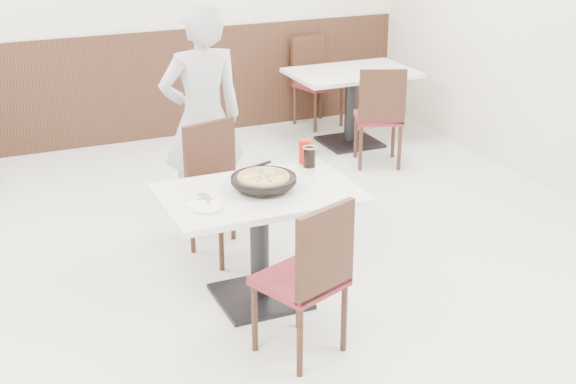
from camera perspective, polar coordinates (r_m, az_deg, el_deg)
name	(u,v)px	position (r m, az deg, el deg)	size (l,w,h in m)	color
floor	(259,292)	(5.31, -2.05, -7.15)	(7.00, 7.00, 0.00)	silver
wall_back	(123,2)	(8.10, -11.64, 13.09)	(6.00, 0.04, 2.80)	beige
wainscot_back	(130,88)	(8.24, -11.16, 7.23)	(5.90, 0.03, 1.10)	black
main_table	(260,246)	(5.07, -2.04, -3.87)	(1.20, 0.80, 0.75)	beige
chair_near	(300,277)	(4.49, 0.83, -6.07)	(0.42, 0.42, 0.95)	black
chair_far	(226,193)	(5.64, -4.41, -0.06)	(0.42, 0.42, 0.95)	black
trivet	(259,183)	(5.00, -2.05, 0.64)	(0.13, 0.13, 0.04)	black
pizza_pan	(264,183)	(4.93, -1.74, 0.61)	(0.37, 0.37, 0.01)	black
pizza	(264,180)	(4.93, -1.75, 0.84)	(0.29, 0.29, 0.02)	tan
pizza_server	(269,171)	(4.98, -1.37, 1.49)	(0.08, 0.11, 0.00)	white
napkin	(202,205)	(4.74, -6.13, -0.93)	(0.16, 0.16, 0.00)	white
side_plate	(207,207)	(4.69, -5.76, -1.07)	(0.18, 0.18, 0.01)	white
fork	(208,199)	(4.77, -5.68, -0.53)	(0.01, 0.15, 0.00)	white
cola_glass	(309,157)	(5.31, 1.53, 2.48)	(0.08, 0.08, 0.13)	black
red_cup	(305,151)	(5.38, 1.22, 2.92)	(0.08, 0.08, 0.16)	#B21207
diner_person	(202,120)	(5.97, -6.11, 5.14)	(0.63, 0.42, 1.74)	silver
bg_table_right	(351,108)	(8.08, 4.47, 5.99)	(1.20, 0.80, 0.75)	beige
bg_chair_right_near	(378,115)	(7.49, 6.45, 5.45)	(0.42, 0.42, 0.95)	black
bg_chair_right_far	(318,82)	(8.64, 2.17, 7.79)	(0.42, 0.42, 0.95)	black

